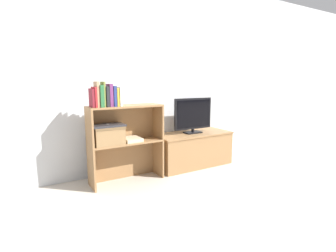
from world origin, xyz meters
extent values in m
plane|color=#BCB2A3|center=(0.00, 0.00, 0.00)|extent=(16.00, 16.00, 0.00)
cube|color=silver|center=(0.00, 0.47, 1.20)|extent=(10.00, 0.05, 2.40)
cube|color=olive|center=(0.43, 0.22, 0.21)|extent=(1.02, 0.43, 0.42)
cube|color=olive|center=(0.43, 0.22, 0.43)|extent=(1.04, 0.45, 0.02)
cube|color=black|center=(0.43, 0.22, 0.44)|extent=(0.22, 0.14, 0.02)
cylinder|color=black|center=(0.43, 0.22, 0.47)|extent=(0.04, 0.04, 0.04)
cube|color=black|center=(0.43, 0.22, 0.69)|extent=(0.56, 0.03, 0.40)
cube|color=black|center=(0.43, 0.20, 0.69)|extent=(0.51, 0.00, 0.35)
cube|color=olive|center=(-0.93, 0.13, 0.23)|extent=(0.02, 0.27, 0.46)
cube|color=olive|center=(-0.14, 0.13, 0.23)|extent=(0.02, 0.27, 0.46)
cube|color=olive|center=(-0.53, 0.26, 0.23)|extent=(0.77, 0.02, 0.46)
cube|color=olive|center=(-0.53, 0.13, 0.45)|extent=(0.77, 0.27, 0.02)
cube|color=olive|center=(-0.93, 0.13, 0.66)|extent=(0.02, 0.27, 0.40)
cube|color=olive|center=(-0.14, 0.13, 0.66)|extent=(0.02, 0.27, 0.40)
cube|color=olive|center=(-0.53, 0.26, 0.66)|extent=(0.77, 0.02, 0.40)
cube|color=olive|center=(-0.53, 0.13, 0.84)|extent=(0.77, 0.27, 0.02)
cube|color=maroon|center=(-0.90, 0.10, 0.95)|extent=(0.02, 0.14, 0.18)
cube|color=#B22328|center=(-0.87, 0.10, 0.95)|extent=(0.02, 0.16, 0.20)
cube|color=tan|center=(-0.85, 0.10, 0.98)|extent=(0.02, 0.13, 0.25)
cube|color=#286638|center=(-0.81, 0.10, 0.96)|extent=(0.04, 0.15, 0.22)
cube|color=olive|center=(-0.78, 0.10, 0.98)|extent=(0.02, 0.12, 0.25)
cube|color=#232328|center=(-0.75, 0.10, 0.96)|extent=(0.03, 0.14, 0.21)
cube|color=#6B2D66|center=(-0.71, 0.10, 0.97)|extent=(0.03, 0.13, 0.23)
cube|color=navy|center=(-0.67, 0.10, 0.96)|extent=(0.03, 0.14, 0.21)
cube|color=gold|center=(-0.64, 0.10, 0.95)|extent=(0.02, 0.13, 0.19)
cube|color=silver|center=(-0.61, 0.10, 0.95)|extent=(0.03, 0.14, 0.20)
cube|color=#937047|center=(-0.74, 0.12, 0.55)|extent=(0.31, 0.23, 0.19)
cube|color=brown|center=(-0.74, 0.12, 0.64)|extent=(0.32, 0.23, 0.02)
cube|color=#2D2D33|center=(-0.74, 0.12, 0.66)|extent=(0.34, 0.22, 0.02)
cylinder|color=#99999E|center=(-0.74, 0.12, 0.67)|extent=(0.02, 0.02, 0.00)
cube|color=beige|center=(-0.48, 0.12, 0.48)|extent=(0.19, 0.23, 0.04)
camera|label=1|loc=(-1.59, -2.50, 1.12)|focal=28.00mm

